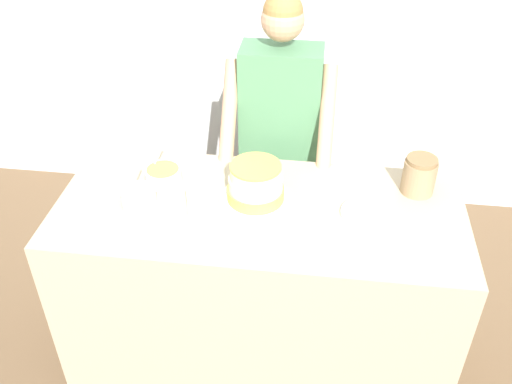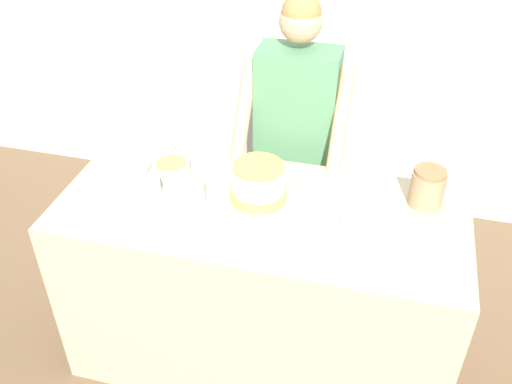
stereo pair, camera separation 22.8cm
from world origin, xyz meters
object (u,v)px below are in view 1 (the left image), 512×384
at_px(cake, 256,185).
at_px(frosting_bowl_pink, 139,196).
at_px(frosting_bowl_yellow, 163,175).
at_px(ceramic_plate, 367,214).
at_px(stoneware_jar, 419,175).
at_px(person_baker, 280,124).
at_px(drinking_glass, 195,201).

height_order(cake, frosting_bowl_pink, cake).
xyz_separation_m(frosting_bowl_yellow, ceramic_plate, (0.88, -0.12, -0.03)).
relative_size(ceramic_plate, stoneware_jar, 1.27).
height_order(frosting_bowl_pink, frosting_bowl_yellow, frosting_bowl_yellow).
xyz_separation_m(cake, ceramic_plate, (0.46, -0.04, -0.07)).
relative_size(person_baker, stoneware_jar, 9.77).
distance_m(person_baker, cake, 0.57).
bearing_deg(frosting_bowl_pink, drinking_glass, -7.65).
height_order(cake, drinking_glass, cake).
bearing_deg(frosting_bowl_pink, person_baker, 51.37).
bearing_deg(stoneware_jar, drinking_glass, -162.89).
relative_size(person_baker, ceramic_plate, 7.67).
distance_m(person_baker, drinking_glass, 0.74).
height_order(frosting_bowl_yellow, ceramic_plate, frosting_bowl_yellow).
xyz_separation_m(cake, stoneware_jar, (0.68, 0.15, 0.00)).
bearing_deg(frosting_bowl_pink, ceramic_plate, 3.10).
bearing_deg(frosting_bowl_yellow, frosting_bowl_pink, -108.86).
bearing_deg(cake, ceramic_plate, -5.07).
relative_size(frosting_bowl_yellow, stoneware_jar, 1.02).
height_order(cake, stoneware_jar, cake).
height_order(cake, frosting_bowl_yellow, cake).
relative_size(drinking_glass, stoneware_jar, 0.76).
bearing_deg(frosting_bowl_pink, stoneware_jar, 12.01).
bearing_deg(ceramic_plate, cake, 174.93).
height_order(person_baker, drinking_glass, person_baker).
height_order(frosting_bowl_pink, stoneware_jar, stoneware_jar).
bearing_deg(drinking_glass, frosting_bowl_pink, 172.35).
bearing_deg(stoneware_jar, frosting_bowl_pink, -167.99).
xyz_separation_m(frosting_bowl_yellow, drinking_glass, (0.19, -0.20, 0.03)).
relative_size(frosting_bowl_pink, stoneware_jar, 0.91).
bearing_deg(stoneware_jar, frosting_bowl_yellow, -176.11).
bearing_deg(cake, stoneware_jar, 12.78).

